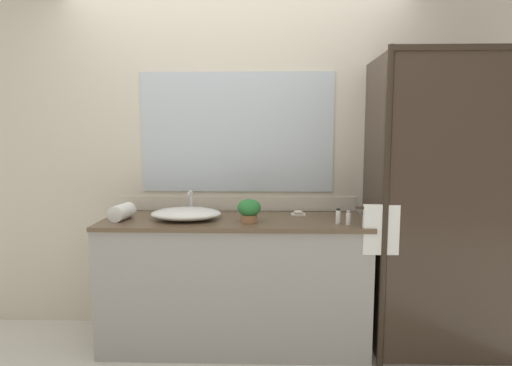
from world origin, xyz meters
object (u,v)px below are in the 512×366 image
Objects in this scene: faucet at (191,206)px; potted_plant at (249,209)px; soap_dish at (298,213)px; sink_basin at (186,214)px; amenity_bottle_conditioner at (338,216)px; rolled_towel_near_edge at (122,212)px; amenity_bottle_lotion at (348,218)px.

faucet is 1.12× the size of potted_plant.
soap_dish is at bearing -1.88° from faucet.
amenity_bottle_conditioner reaches higher than sink_basin.
faucet is 0.49m from rolled_towel_near_edge.
faucet is at bearing 163.40° from amenity_bottle_conditioner.
faucet is (0.00, 0.19, 0.02)m from sink_basin.
rolled_towel_near_edge is (-0.87, 0.05, -0.03)m from potted_plant.
faucet is at bearing 26.88° from rolled_towel_near_edge.
faucet is 0.90× the size of rolled_towel_near_edge.
amenity_bottle_lotion reaches higher than sink_basin.
soap_dish is 0.37m from amenity_bottle_conditioner.
rolled_towel_near_edge reaches higher than amenity_bottle_lotion.
faucet reaches higher than sink_basin.
sink_basin is at bearing -90.00° from faucet.
amenity_bottle_lotion is (0.64, -0.06, -0.04)m from potted_plant.
sink_basin is 0.80m from soap_dish.
amenity_bottle_lotion reaches higher than soap_dish.
sink_basin is 3.06× the size of potted_plant.
faucet is 1.75× the size of soap_dish.
amenity_bottle_lotion is (1.08, -0.13, 0.00)m from sink_basin.
faucet is 1.75× the size of amenity_bottle_conditioner.
rolled_towel_near_edge is at bearing 175.91° from amenity_bottle_lotion.
amenity_bottle_conditioner is at bearing -49.48° from soap_dish.
faucet reaches higher than amenity_bottle_lotion.
amenity_bottle_conditioner is at bearing -6.05° from sink_basin.
amenity_bottle_lotion is at bearing -45.36° from soap_dish.
amenity_bottle_lotion is at bearing -4.09° from rolled_towel_near_edge.
faucet reaches higher than amenity_bottle_conditioner.
rolled_towel_near_edge is (-1.45, 0.08, 0.01)m from amenity_bottle_conditioner.
potted_plant is at bearing -144.66° from soap_dish.
potted_plant reaches higher than amenity_bottle_conditioner.
soap_dish is at bearing 35.34° from potted_plant.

